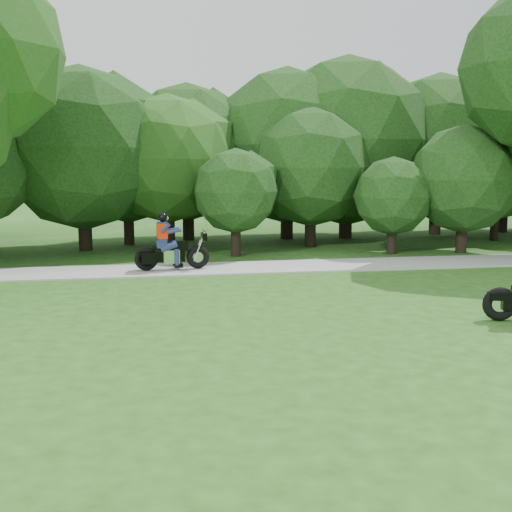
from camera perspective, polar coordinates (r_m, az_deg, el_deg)
name	(u,v)px	position (r m, az deg, el deg)	size (l,w,h in m)	color
ground	(372,336)	(12.59, 10.31, -7.00)	(100.00, 100.00, 0.00)	#244C15
walkway	(283,267)	(20.10, 2.41, -0.96)	(60.00, 2.20, 0.06)	#9A9A95
tree_line	(278,154)	(26.68, 1.99, 9.06)	(40.28, 12.15, 7.72)	black
touring_motorcycle	(167,249)	(19.45, -7.88, 0.61)	(2.28, 0.75, 1.73)	black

